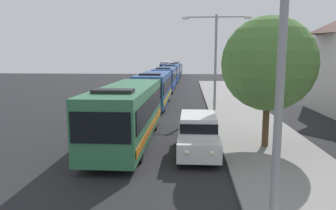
{
  "coord_description": "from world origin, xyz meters",
  "views": [
    {
      "loc": [
        1.98,
        -2.72,
        4.62
      ],
      "look_at": [
        0.59,
        17.41,
        1.49
      ],
      "focal_mm": 33.7,
      "sensor_mm": 36.0,
      "label": 1
    }
  ],
  "objects_px": {
    "roadside_tree": "(269,64)",
    "bus_rear": "(175,70)",
    "white_suv": "(198,133)",
    "bus_middle": "(165,78)",
    "box_truck_oncoming": "(165,67)",
    "bus_tail_end": "(177,68)",
    "streetlamp_mid": "(216,52)",
    "bus_second_in_line": "(154,88)",
    "bus_fourth_in_line": "(171,73)",
    "bus_lead": "(128,111)",
    "streetlamp_near": "(283,40)"
  },
  "relations": [
    {
      "from": "roadside_tree",
      "to": "bus_rear",
      "type": "bearing_deg",
      "value": 97.58
    },
    {
      "from": "white_suv",
      "to": "bus_middle",
      "type": "bearing_deg",
      "value": 97.6
    },
    {
      "from": "bus_rear",
      "to": "box_truck_oncoming",
      "type": "distance_m",
      "value": 16.07
    },
    {
      "from": "bus_tail_end",
      "to": "bus_rear",
      "type": "bearing_deg",
      "value": -90.0
    },
    {
      "from": "bus_rear",
      "to": "roadside_tree",
      "type": "height_order",
      "value": "roadside_tree"
    },
    {
      "from": "bus_rear",
      "to": "box_truck_oncoming",
      "type": "height_order",
      "value": "bus_rear"
    },
    {
      "from": "box_truck_oncoming",
      "to": "streetlamp_mid",
      "type": "height_order",
      "value": "streetlamp_mid"
    },
    {
      "from": "bus_second_in_line",
      "to": "box_truck_oncoming",
      "type": "xyz_separation_m",
      "value": [
        -3.3,
        55.53,
        0.03
      ]
    },
    {
      "from": "bus_tail_end",
      "to": "streetlamp_mid",
      "type": "xyz_separation_m",
      "value": [
        5.4,
        -55.43,
        3.26
      ]
    },
    {
      "from": "bus_fourth_in_line",
      "to": "roadside_tree",
      "type": "height_order",
      "value": "roadside_tree"
    },
    {
      "from": "streetlamp_mid",
      "to": "roadside_tree",
      "type": "height_order",
      "value": "streetlamp_mid"
    },
    {
      "from": "bus_lead",
      "to": "bus_second_in_line",
      "type": "height_order",
      "value": "same"
    },
    {
      "from": "bus_second_in_line",
      "to": "bus_rear",
      "type": "bearing_deg",
      "value": 90.0
    },
    {
      "from": "bus_lead",
      "to": "white_suv",
      "type": "distance_m",
      "value": 4.17
    },
    {
      "from": "box_truck_oncoming",
      "to": "streetlamp_mid",
      "type": "distance_m",
      "value": 58.84
    },
    {
      "from": "box_truck_oncoming",
      "to": "streetlamp_near",
      "type": "height_order",
      "value": "streetlamp_near"
    },
    {
      "from": "box_truck_oncoming",
      "to": "roadside_tree",
      "type": "distance_m",
      "value": 69.81
    },
    {
      "from": "bus_rear",
      "to": "streetlamp_mid",
      "type": "bearing_deg",
      "value": -82.74
    },
    {
      "from": "streetlamp_mid",
      "to": "bus_second_in_line",
      "type": "bearing_deg",
      "value": 154.54
    },
    {
      "from": "white_suv",
      "to": "bus_tail_end",
      "type": "bearing_deg",
      "value": 93.14
    },
    {
      "from": "roadside_tree",
      "to": "box_truck_oncoming",
      "type": "bearing_deg",
      "value": 98.56
    },
    {
      "from": "white_suv",
      "to": "roadside_tree",
      "type": "distance_m",
      "value": 4.79
    },
    {
      "from": "bus_second_in_line",
      "to": "bus_middle",
      "type": "relative_size",
      "value": 0.96
    },
    {
      "from": "bus_second_in_line",
      "to": "bus_middle",
      "type": "bearing_deg",
      "value": 90.0
    },
    {
      "from": "white_suv",
      "to": "roadside_tree",
      "type": "height_order",
      "value": "roadside_tree"
    },
    {
      "from": "bus_lead",
      "to": "bus_rear",
      "type": "bearing_deg",
      "value": 90.0
    },
    {
      "from": "bus_middle",
      "to": "streetlamp_near",
      "type": "height_order",
      "value": "streetlamp_near"
    },
    {
      "from": "streetlamp_near",
      "to": "bus_tail_end",
      "type": "bearing_deg",
      "value": 94.15
    },
    {
      "from": "bus_second_in_line",
      "to": "bus_fourth_in_line",
      "type": "relative_size",
      "value": 1.0
    },
    {
      "from": "bus_second_in_line",
      "to": "roadside_tree",
      "type": "bearing_deg",
      "value": -62.23
    },
    {
      "from": "white_suv",
      "to": "bus_rear",
      "type": "bearing_deg",
      "value": 93.9
    },
    {
      "from": "bus_rear",
      "to": "bus_tail_end",
      "type": "height_order",
      "value": "same"
    },
    {
      "from": "bus_lead",
      "to": "streetlamp_mid",
      "type": "bearing_deg",
      "value": 61.91
    },
    {
      "from": "roadside_tree",
      "to": "white_suv",
      "type": "bearing_deg",
      "value": -162.83
    },
    {
      "from": "bus_middle",
      "to": "bus_fourth_in_line",
      "type": "relative_size",
      "value": 1.04
    },
    {
      "from": "bus_rear",
      "to": "streetlamp_near",
      "type": "relative_size",
      "value": 1.5
    },
    {
      "from": "roadside_tree",
      "to": "bus_tail_end",
      "type": "bearing_deg",
      "value": 96.1
    },
    {
      "from": "bus_fourth_in_line",
      "to": "streetlamp_near",
      "type": "distance_m",
      "value": 48.57
    },
    {
      "from": "roadside_tree",
      "to": "bus_lead",
      "type": "bearing_deg",
      "value": 173.79
    },
    {
      "from": "box_truck_oncoming",
      "to": "streetlamp_near",
      "type": "distance_m",
      "value": 77.68
    },
    {
      "from": "bus_lead",
      "to": "bus_fourth_in_line",
      "type": "distance_m",
      "value": 39.26
    },
    {
      "from": "streetlamp_mid",
      "to": "bus_middle",
      "type": "bearing_deg",
      "value": 108.89
    },
    {
      "from": "box_truck_oncoming",
      "to": "bus_second_in_line",
      "type": "bearing_deg",
      "value": -86.6
    },
    {
      "from": "bus_middle",
      "to": "bus_fourth_in_line",
      "type": "distance_m",
      "value": 13.37
    },
    {
      "from": "bus_second_in_line",
      "to": "bus_rear",
      "type": "xyz_separation_m",
      "value": [
        0.0,
        39.81,
        0.0
      ]
    },
    {
      "from": "bus_lead",
      "to": "bus_second_in_line",
      "type": "xyz_separation_m",
      "value": [
        0.0,
        12.68,
        0.0
      ]
    },
    {
      "from": "bus_fourth_in_line",
      "to": "white_suv",
      "type": "height_order",
      "value": "bus_fourth_in_line"
    },
    {
      "from": "bus_fourth_in_line",
      "to": "bus_tail_end",
      "type": "bearing_deg",
      "value": 90.0
    },
    {
      "from": "bus_middle",
      "to": "streetlamp_mid",
      "type": "bearing_deg",
      "value": -71.11
    },
    {
      "from": "box_truck_oncoming",
      "to": "roadside_tree",
      "type": "bearing_deg",
      "value": -81.44
    }
  ]
}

